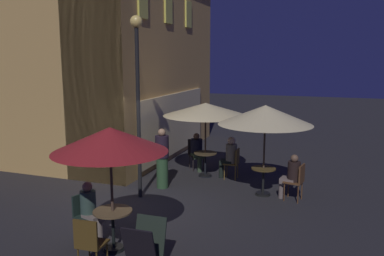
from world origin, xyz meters
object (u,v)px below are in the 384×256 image
at_px(cafe_chair_3, 234,161).
at_px(cafe_table_2, 205,160).
at_px(patron_seated_3, 197,149).
at_px(cafe_chair_1, 86,212).
at_px(cafe_table_1, 263,177).
at_px(patron_seated_2, 230,155).
at_px(patron_seated_0, 90,208).
at_px(patron_standing_4, 162,158).
at_px(cafe_chair_0, 89,240).
at_px(street_lamp_near_corner, 138,79).
at_px(cafe_table_0, 113,222).
at_px(patio_umbrella_1, 265,115).
at_px(patio_umbrella_0, 110,140).
at_px(patron_seated_1, 291,174).
at_px(patio_umbrella_2, 206,110).
at_px(cafe_chair_2, 297,179).
at_px(cafe_chair_4, 195,151).
at_px(menu_sandwich_board, 145,247).

bearing_deg(cafe_chair_3, cafe_table_2, 0.00).
bearing_deg(patron_seated_3, cafe_chair_1, -43.79).
bearing_deg(cafe_chair_3, cafe_table_1, 132.26).
distance_m(cafe_table_2, patron_seated_2, 0.77).
bearing_deg(patron_seated_0, patron_standing_4, 107.34).
bearing_deg(cafe_chair_0, patron_seated_2, -11.33).
bearing_deg(street_lamp_near_corner, patron_seated_0, -174.27).
xyz_separation_m(cafe_table_0, patron_seated_2, (5.07, -0.89, 0.16)).
bearing_deg(street_lamp_near_corner, cafe_chair_1, -177.52).
height_order(cafe_table_2, patio_umbrella_1, patio_umbrella_1).
bearing_deg(patio_umbrella_0, patron_seated_1, -36.00).
height_order(patio_umbrella_2, cafe_chair_2, patio_umbrella_2).
bearing_deg(patron_seated_2, cafe_chair_1, 69.71).
bearing_deg(cafe_chair_0, cafe_table_1, -26.12).
height_order(patio_umbrella_2, cafe_chair_1, patio_umbrella_2).
bearing_deg(street_lamp_near_corner, cafe_chair_2, -74.31).
relative_size(cafe_table_0, cafe_table_1, 1.06).
bearing_deg(cafe_table_1, patio_umbrella_0, 152.41).
relative_size(patio_umbrella_2, cafe_chair_0, 2.64).
distance_m(cafe_table_2, cafe_chair_3, 0.88).
height_order(cafe_chair_1, patron_seated_0, patron_seated_0).
bearing_deg(patron_seated_3, patio_umbrella_1, 16.50).
height_order(cafe_table_1, patio_umbrella_1, patio_umbrella_1).
height_order(cafe_table_0, patio_umbrella_1, patio_umbrella_1).
xyz_separation_m(cafe_chair_3, patron_seated_2, (-0.00, 0.14, 0.17)).
relative_size(street_lamp_near_corner, cafe_table_1, 6.25).
xyz_separation_m(patio_umbrella_0, cafe_chair_2, (3.82, -2.95, -1.52)).
height_order(cafe_table_2, patron_seated_0, patron_seated_0).
distance_m(street_lamp_near_corner, patron_seated_2, 3.70).
height_order(cafe_table_1, patio_umbrella_0, patio_umbrella_0).
bearing_deg(patron_standing_4, cafe_table_0, 66.33).
height_order(patio_umbrella_0, cafe_chair_0, patio_umbrella_0).
bearing_deg(patio_umbrella_0, patio_umbrella_2, -1.65).
bearing_deg(patron_seated_3, cafe_chair_3, 28.88).
height_order(patio_umbrella_1, patron_seated_2, patio_umbrella_1).
bearing_deg(cafe_chair_4, cafe_table_2, 0.00).
distance_m(patio_umbrella_2, patron_seated_3, 1.54).
distance_m(street_lamp_near_corner, cafe_chair_0, 4.43).
distance_m(cafe_table_0, patron_seated_3, 5.63).
bearing_deg(patron_seated_0, cafe_table_2, 98.14).
xyz_separation_m(cafe_table_1, patio_umbrella_0, (-3.98, 2.08, 1.60)).
distance_m(cafe_chair_0, patron_standing_4, 4.52).
distance_m(street_lamp_near_corner, menu_sandwich_board, 4.52).
bearing_deg(patron_standing_4, patron_seated_1, 150.13).
height_order(cafe_chair_4, patron_seated_3, patron_seated_3).
relative_size(menu_sandwich_board, patron_standing_4, 0.53).
xyz_separation_m(street_lamp_near_corner, patron_seated_0, (-2.57, -0.26, -2.34)).
bearing_deg(patron_standing_4, cafe_chair_1, 54.40).
relative_size(cafe_table_0, patron_seated_1, 0.65).
height_order(menu_sandwich_board, patron_seated_1, patron_seated_1).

